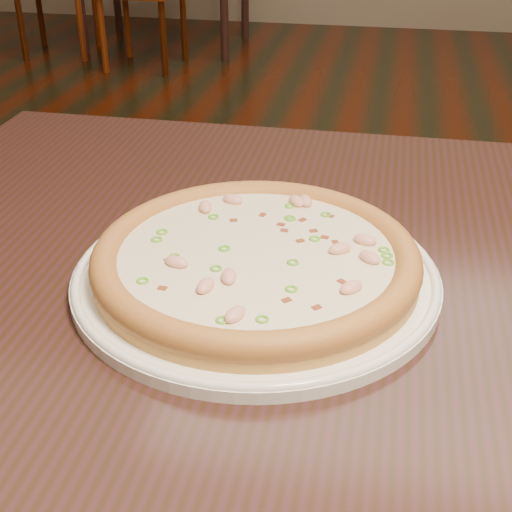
# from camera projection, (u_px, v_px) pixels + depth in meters

# --- Properties ---
(hero_table) EXTENTS (1.20, 0.80, 0.75)m
(hero_table) POSITION_uv_depth(u_px,v_px,m) (371.00, 345.00, 0.79)
(hero_table) COLOR black
(hero_table) RESTS_ON ground
(plate) EXTENTS (0.36, 0.36, 0.02)m
(plate) POSITION_uv_depth(u_px,v_px,m) (256.00, 275.00, 0.71)
(plate) COLOR white
(plate) RESTS_ON hero_table
(pizza) EXTENTS (0.32, 0.32, 0.03)m
(pizza) POSITION_uv_depth(u_px,v_px,m) (256.00, 259.00, 0.70)
(pizza) COLOR #BD9746
(pizza) RESTS_ON plate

